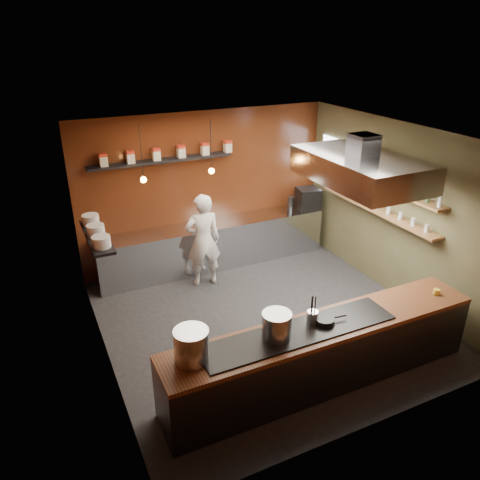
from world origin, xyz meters
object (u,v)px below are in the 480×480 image
stockpot_large (192,345)px  espresso_machine (308,199)px  extractor_hood (361,168)px  stockpot_small (277,326)px  chef (203,240)px

stockpot_large → espresso_machine: bearing=43.1°
extractor_hood → stockpot_large: extractor_hood is taller
stockpot_large → espresso_machine: size_ratio=0.92×
extractor_hood → stockpot_small: 2.73m
chef → stockpot_small: bearing=91.7°
extractor_hood → stockpot_large: (-3.09, -1.14, -1.37)m
espresso_machine → chef: size_ratio=0.25×
stockpot_small → espresso_machine: (2.82, 3.68, 0.01)m
stockpot_large → stockpot_small: 1.07m
stockpot_large → espresso_machine: 5.32m
stockpot_small → chef: chef is taller
extractor_hood → chef: extractor_hood is taller
stockpot_small → chef: size_ratio=0.21×
espresso_machine → chef: chef is taller
stockpot_small → espresso_machine: size_ratio=0.83×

